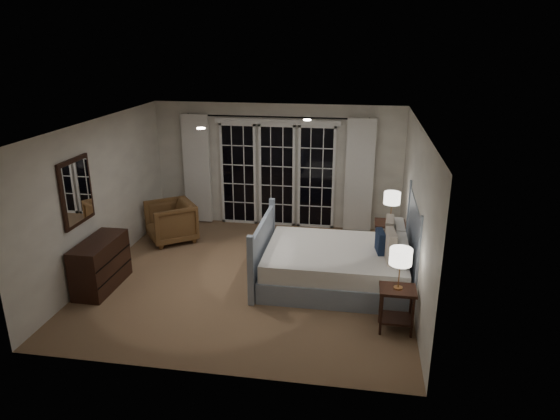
% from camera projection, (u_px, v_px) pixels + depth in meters
% --- Properties ---
extents(floor, '(5.00, 5.00, 0.00)m').
position_uv_depth(floor, '(252.00, 277.00, 8.15)').
color(floor, '#805F45').
rests_on(floor, ground).
extents(ceiling, '(5.00, 5.00, 0.00)m').
position_uv_depth(ceiling, '(249.00, 124.00, 7.33)').
color(ceiling, white).
rests_on(ceiling, wall_back).
extents(wall_left, '(0.02, 5.00, 2.50)m').
position_uv_depth(wall_left, '(100.00, 197.00, 8.12)').
color(wall_left, white).
rests_on(wall_left, floor).
extents(wall_right, '(0.02, 5.00, 2.50)m').
position_uv_depth(wall_right, '(416.00, 213.00, 7.36)').
color(wall_right, white).
rests_on(wall_right, floor).
extents(wall_back, '(5.00, 0.02, 2.50)m').
position_uv_depth(wall_back, '(277.00, 166.00, 10.07)').
color(wall_back, white).
rests_on(wall_back, floor).
extents(wall_front, '(5.00, 0.02, 2.50)m').
position_uv_depth(wall_front, '(200.00, 277.00, 5.41)').
color(wall_front, white).
rests_on(wall_front, floor).
extents(french_doors, '(2.50, 0.04, 2.20)m').
position_uv_depth(french_doors, '(277.00, 174.00, 10.08)').
color(french_doors, black).
rests_on(french_doors, wall_back).
extents(curtain_rod, '(3.50, 0.03, 0.03)m').
position_uv_depth(curtain_rod, '(276.00, 117.00, 9.65)').
color(curtain_rod, black).
rests_on(curtain_rod, wall_back).
extents(curtain_left, '(0.55, 0.10, 2.25)m').
position_uv_depth(curtain_left, '(197.00, 169.00, 10.24)').
color(curtain_left, silver).
rests_on(curtain_left, curtain_rod).
extents(curtain_right, '(0.55, 0.10, 2.25)m').
position_uv_depth(curtain_right, '(359.00, 176.00, 9.74)').
color(curtain_right, silver).
rests_on(curtain_right, curtain_rod).
extents(downlight_a, '(0.12, 0.12, 0.01)m').
position_uv_depth(downlight_a, '(307.00, 120.00, 7.77)').
color(downlight_a, white).
rests_on(downlight_a, ceiling).
extents(downlight_b, '(0.12, 0.12, 0.01)m').
position_uv_depth(downlight_b, '(201.00, 128.00, 7.05)').
color(downlight_b, white).
rests_on(downlight_b, ceiling).
extents(bed, '(2.39, 1.73, 1.40)m').
position_uv_depth(bed, '(339.00, 264.00, 7.83)').
color(bed, '#8490A0').
rests_on(bed, floor).
extents(nightstand_left, '(0.47, 0.38, 0.62)m').
position_uv_depth(nightstand_left, '(397.00, 303.00, 6.55)').
color(nightstand_left, black).
rests_on(nightstand_left, floor).
extents(nightstand_right, '(0.53, 0.42, 0.68)m').
position_uv_depth(nightstand_right, '(389.00, 235.00, 8.70)').
color(nightstand_right, black).
rests_on(nightstand_right, floor).
extents(lamp_left, '(0.29, 0.29, 0.56)m').
position_uv_depth(lamp_left, '(401.00, 257.00, 6.34)').
color(lamp_left, '#BA834A').
rests_on(lamp_left, nightstand_left).
extents(lamp_right, '(0.28, 0.28, 0.54)m').
position_uv_depth(lamp_right, '(392.00, 199.00, 8.48)').
color(lamp_right, '#BA834A').
rests_on(lamp_right, nightstand_right).
extents(armchair, '(1.17, 1.16, 0.77)m').
position_uv_depth(armchair, '(171.00, 222.00, 9.50)').
color(armchair, brown).
rests_on(armchair, floor).
extents(dresser, '(0.47, 1.10, 0.78)m').
position_uv_depth(dresser, '(101.00, 264.00, 7.71)').
color(dresser, black).
rests_on(dresser, floor).
extents(mirror, '(0.05, 0.85, 1.00)m').
position_uv_depth(mirror, '(77.00, 192.00, 7.36)').
color(mirror, black).
rests_on(mirror, wall_left).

